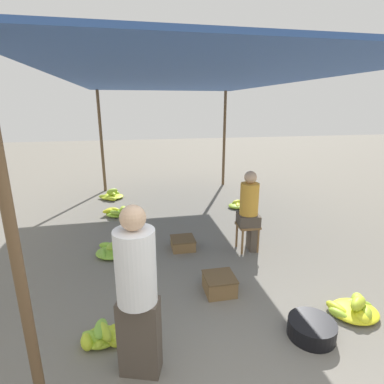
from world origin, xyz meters
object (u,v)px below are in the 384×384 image
Objects in this scene: banana_pile_left_1 at (102,336)px; banana_pile_right_0 at (355,309)px; basin_black at (312,329)px; banana_pile_right_1 at (238,205)px; crate_mid at (183,243)px; stool at (248,230)px; banana_pile_left_0 at (113,250)px; banana_pile_left_2 at (112,196)px; vendor_seated at (250,210)px; vendor_foreground at (137,292)px; crate_near at (219,284)px; banana_pile_left_3 at (118,212)px.

banana_pile_right_0 is (2.85, -0.13, -0.01)m from banana_pile_left_1.
banana_pile_right_1 is (0.65, 4.08, -0.03)m from basin_black.
crate_mid reaches higher than basin_black.
stool is 0.77× the size of banana_pile_left_0.
banana_pile_left_2 is at bearing 112.94° from crate_mid.
banana_pile_left_1 is (-2.24, -1.67, -0.63)m from vendor_seated.
vendor_foreground is 2.79m from vendor_seated.
crate_mid is at bearing -1.19° from banana_pile_left_0.
banana_pile_left_0 reaches higher than crate_near.
stool is at bearing 88.19° from basin_black.
banana_pile_right_0 is (2.83, -2.07, 0.00)m from banana_pile_left_0.
banana_pile_right_0 is 2.64m from crate_mid.
stool is 2.18m from banana_pile_right_1.
banana_pile_left_2 is at bearing 95.85° from vendor_foreground.
vendor_foreground is 1.92m from basin_black.
crate_mid is (-1.05, 0.25, -0.27)m from stool.
banana_pile_left_1 is 1.04× the size of banana_pile_right_1.
vendor_seated is at bearing 52.71° from crate_near.
banana_pile_left_1 is 0.66× the size of banana_pile_left_2.
vendor_foreground is 1.62m from crate_near.
banana_pile_left_2 is at bearing 155.60° from banana_pile_right_1.
basin_black is 1.25× the size of crate_mid.
basin_black is at bearing -66.30° from crate_mid.
banana_pile_right_0 is at bearing -70.67° from stool.
crate_mid is at bearing -58.01° from banana_pile_left_3.
vendor_foreground reaches higher than vendor_seated.
banana_pile_left_0 is 1.95m from crate_near.
banana_pile_left_1 reaches higher than crate_mid.
vendor_foreground is 2.50m from banana_pile_left_0.
vendor_seated is 2.21× the size of banana_pile_left_3.
banana_pile_right_1 is at bearing 48.24° from crate_mid.
banana_pile_left_2 is 6.04m from banana_pile_right_0.
basin_black is 0.78× the size of banana_pile_right_0.
banana_pile_right_0 is at bearing -89.35° from banana_pile_right_1.
stool is 2.02m from basin_black.
vendor_foreground is at bearing -131.37° from stool.
banana_pile_left_2 reaches higher than banana_pile_left_1.
banana_pile_right_1 is at bearing 74.79° from vendor_seated.
crate_near is at bearing -127.29° from vendor_seated.
crate_mid is (1.35, -3.19, 0.02)m from banana_pile_left_2.
banana_pile_left_3 is at bearing 121.99° from crate_mid.
banana_pile_left_2 is 1.77× the size of crate_near.
banana_pile_right_0 is 3.87m from banana_pile_right_1.
banana_pile_left_0 is 1.35× the size of banana_pile_right_1.
banana_pile_right_0 is 1.60m from crate_near.
crate_near is (1.04, 1.02, -0.71)m from vendor_foreground.
vendor_foreground is 1.19× the size of vendor_seated.
banana_pile_left_0 reaches higher than banana_pile_right_0.
vendor_foreground is 4.10× the size of crate_near.
banana_pile_left_3 reaches higher than banana_pile_left_1.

